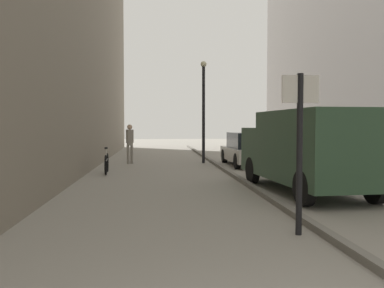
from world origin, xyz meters
TOP-DOWN VIEW (x-y plane):
  - ground_plane at (0.00, 12.00)m, footprint 80.00×80.00m
  - kerb_strip at (1.58, 12.00)m, footprint 0.16×40.00m
  - pedestrian_main_foreground at (-2.27, 17.23)m, footprint 0.35×0.27m
  - delivery_van at (2.85, 8.65)m, footprint 2.29×5.41m
  - parked_car at (3.01, 16.04)m, footprint 1.89×4.23m
  - street_sign_post at (1.20, 4.51)m, footprint 0.60×0.10m
  - lamp_post at (1.15, 17.31)m, footprint 0.28×0.28m
  - bicycle_leaning at (-2.89, 13.43)m, footprint 0.16×1.77m

SIDE VIEW (x-z plane):
  - ground_plane at x=0.00m, z-range 0.00..0.00m
  - kerb_strip at x=1.58m, z-range 0.00..0.12m
  - bicycle_leaning at x=-2.89m, z-range -0.11..0.87m
  - parked_car at x=3.01m, z-range -0.01..1.44m
  - pedestrian_main_foreground at x=-2.27m, z-range 0.14..1.96m
  - delivery_van at x=2.85m, z-range 0.09..2.24m
  - street_sign_post at x=1.20m, z-range 0.25..2.85m
  - lamp_post at x=1.15m, z-range 0.34..5.10m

